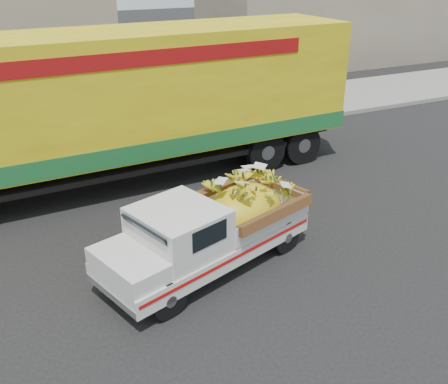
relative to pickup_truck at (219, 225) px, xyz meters
name	(u,v)px	position (x,y,z in m)	size (l,w,h in m)	color
ground	(257,272)	(0.45, -0.67, -0.78)	(100.00, 100.00, 0.00)	black
curb	(138,144)	(0.45, 6.87, -0.71)	(60.00, 0.25, 0.15)	gray
sidewalk	(120,126)	(0.45, 8.97, -0.71)	(60.00, 4.00, 0.14)	gray
building_right	(335,4)	(14.45, 15.87, 2.22)	(14.00, 6.00, 6.00)	gray
pickup_truck	(219,225)	(0.00, 0.00, 0.00)	(4.41, 2.70, 1.46)	black
semi_trailer	(125,102)	(-0.45, 4.42, 1.34)	(12.03, 2.93, 3.80)	black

